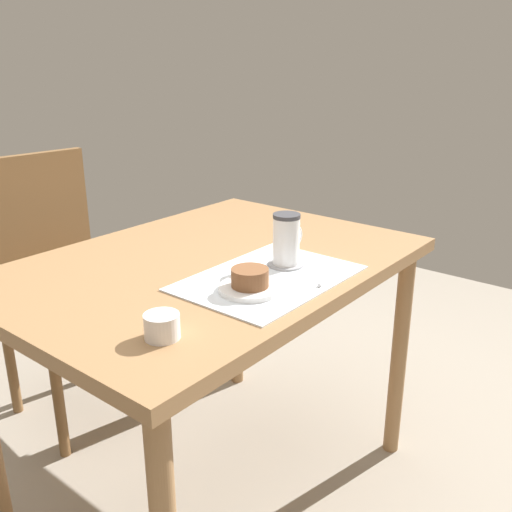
{
  "coord_description": "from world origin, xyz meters",
  "views": [
    {
      "loc": [
        -1.04,
        -0.99,
        1.26
      ],
      "look_at": [
        -0.01,
        -0.17,
        0.8
      ],
      "focal_mm": 40.0,
      "sensor_mm": 36.0,
      "label": 1
    }
  ],
  "objects_px": {
    "sugar_bowl": "(162,326)",
    "pastry": "(250,277)",
    "wooden_chair": "(59,279)",
    "pastry_plate": "(250,288)",
    "coffee_mug": "(287,239)",
    "dining_table": "(210,289)"
  },
  "relations": [
    {
      "from": "dining_table",
      "to": "pastry_plate",
      "type": "relative_size",
      "value": 7.62
    },
    {
      "from": "wooden_chair",
      "to": "pastry",
      "type": "bearing_deg",
      "value": 89.4
    },
    {
      "from": "dining_table",
      "to": "pastry",
      "type": "relative_size",
      "value": 12.83
    },
    {
      "from": "dining_table",
      "to": "coffee_mug",
      "type": "distance_m",
      "value": 0.26
    },
    {
      "from": "wooden_chair",
      "to": "pastry",
      "type": "height_order",
      "value": "wooden_chair"
    },
    {
      "from": "dining_table",
      "to": "sugar_bowl",
      "type": "distance_m",
      "value": 0.46
    },
    {
      "from": "dining_table",
      "to": "wooden_chair",
      "type": "relative_size",
      "value": 1.18
    },
    {
      "from": "pastry",
      "to": "pastry_plate",
      "type": "bearing_deg",
      "value": 180.0
    },
    {
      "from": "dining_table",
      "to": "wooden_chair",
      "type": "height_order",
      "value": "wooden_chair"
    },
    {
      "from": "dining_table",
      "to": "sugar_bowl",
      "type": "height_order",
      "value": "sugar_bowl"
    },
    {
      "from": "wooden_chair",
      "to": "coffee_mug",
      "type": "height_order",
      "value": "wooden_chair"
    },
    {
      "from": "coffee_mug",
      "to": "wooden_chair",
      "type": "bearing_deg",
      "value": 96.02
    },
    {
      "from": "dining_table",
      "to": "sugar_bowl",
      "type": "relative_size",
      "value": 15.88
    },
    {
      "from": "wooden_chair",
      "to": "pastry",
      "type": "xyz_separation_m",
      "value": [
        -0.09,
        -0.96,
        0.27
      ]
    },
    {
      "from": "pastry_plate",
      "to": "sugar_bowl",
      "type": "distance_m",
      "value": 0.28
    },
    {
      "from": "pastry",
      "to": "dining_table",
      "type": "bearing_deg",
      "value": 65.09
    },
    {
      "from": "sugar_bowl",
      "to": "pastry",
      "type": "bearing_deg",
      "value": 1.86
    },
    {
      "from": "wooden_chair",
      "to": "pastry_plate",
      "type": "distance_m",
      "value": 0.99
    },
    {
      "from": "wooden_chair",
      "to": "coffee_mug",
      "type": "relative_size",
      "value": 7.16
    },
    {
      "from": "coffee_mug",
      "to": "sugar_bowl",
      "type": "height_order",
      "value": "coffee_mug"
    },
    {
      "from": "pastry",
      "to": "coffee_mug",
      "type": "distance_m",
      "value": 0.2
    },
    {
      "from": "dining_table",
      "to": "coffee_mug",
      "type": "height_order",
      "value": "coffee_mug"
    }
  ]
}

